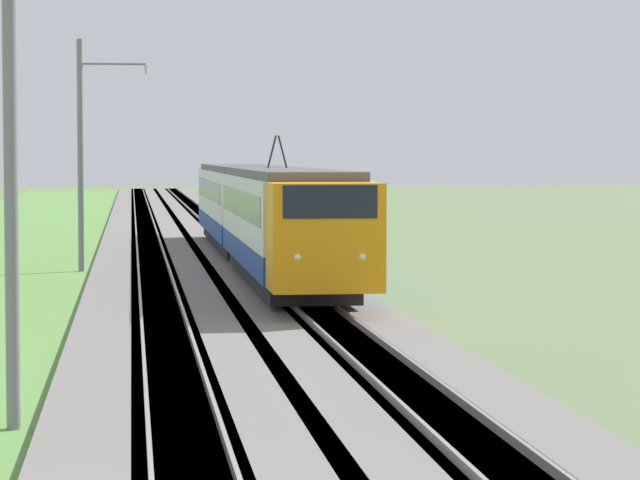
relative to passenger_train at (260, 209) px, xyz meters
The scene contains 7 objects.
ballast_main 10.63m from the passenger_train, 22.78° to the left, with size 240.00×4.40×0.30m.
ballast_adjacent 9.84m from the passenger_train, ahead, with size 240.00×4.40×0.30m.
track_main 10.63m from the passenger_train, 22.78° to the left, with size 240.00×1.57×0.45m.
track_adjacent 9.83m from the passenger_train, ahead, with size 240.00×1.57×0.45m.
passenger_train is the anchor object (origin of this frame).
catenary_mast_near 33.29m from the passenger_train, 168.61° to the left, with size 0.22×2.56×8.34m.
catenary_mast_mid 6.90m from the passenger_train, 92.83° to the left, with size 0.22×2.56×8.61m.
Camera 1 is at (-15.91, 0.75, 4.38)m, focal length 85.00 mm.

